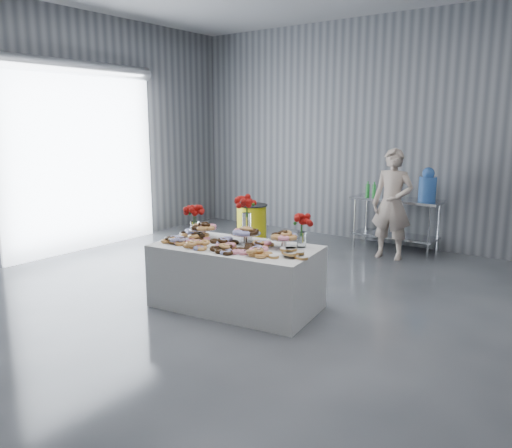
# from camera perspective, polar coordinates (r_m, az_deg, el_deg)

# --- Properties ---
(ground) EXTENTS (9.00, 9.00, 0.00)m
(ground) POSITION_cam_1_polar(r_m,az_deg,el_deg) (5.81, -3.94, -10.36)
(ground) COLOR #37393F
(ground) RESTS_ON ground
(room_walls) EXTENTS (8.04, 9.04, 4.02)m
(room_walls) POSITION_cam_1_polar(r_m,az_deg,el_deg) (5.65, -6.05, 16.29)
(room_walls) COLOR slate
(room_walls) RESTS_ON ground
(display_table) EXTENTS (2.03, 1.27, 0.75)m
(display_table) POSITION_cam_1_polar(r_m,az_deg,el_deg) (5.94, -2.29, -6.02)
(display_table) COLOR white
(display_table) RESTS_ON ground
(prep_table) EXTENTS (1.50, 0.60, 0.90)m
(prep_table) POSITION_cam_1_polar(r_m,az_deg,el_deg) (8.88, 15.73, 1.05)
(prep_table) COLOR silver
(prep_table) RESTS_ON ground
(donut_mounds) EXTENTS (1.90, 1.05, 0.09)m
(donut_mounds) POSITION_cam_1_polar(r_m,az_deg,el_deg) (5.79, -2.63, -2.17)
(donut_mounds) COLOR tan
(donut_mounds) RESTS_ON display_table
(cake_stand_left) EXTENTS (0.36, 0.36, 0.17)m
(cake_stand_left) POSITION_cam_1_polar(r_m,az_deg,el_deg) (6.21, -6.01, -0.37)
(cake_stand_left) COLOR silver
(cake_stand_left) RESTS_ON display_table
(cake_stand_mid) EXTENTS (0.36, 0.36, 0.17)m
(cake_stand_mid) POSITION_cam_1_polar(r_m,az_deg,el_deg) (5.91, -1.18, -0.94)
(cake_stand_mid) COLOR silver
(cake_stand_mid) RESTS_ON display_table
(cake_stand_right) EXTENTS (0.36, 0.36, 0.17)m
(cake_stand_right) POSITION_cam_1_polar(r_m,az_deg,el_deg) (5.68, 3.23, -1.44)
(cake_stand_right) COLOR silver
(cake_stand_right) RESTS_ON display_table
(danish_pile) EXTENTS (0.48, 0.48, 0.11)m
(danish_pile) POSITION_cam_1_polar(r_m,az_deg,el_deg) (5.36, 3.82, -3.18)
(danish_pile) COLOR white
(danish_pile) RESTS_ON display_table
(bouquet_left) EXTENTS (0.26, 0.26, 0.42)m
(bouquet_left) POSITION_cam_1_polar(r_m,az_deg,el_deg) (6.38, -7.03, 1.34)
(bouquet_left) COLOR white
(bouquet_left) RESTS_ON display_table
(bouquet_right) EXTENTS (0.26, 0.26, 0.42)m
(bouquet_right) POSITION_cam_1_polar(r_m,az_deg,el_deg) (5.73, 5.24, 0.23)
(bouquet_right) COLOR white
(bouquet_right) RESTS_ON display_table
(bouquet_center) EXTENTS (0.26, 0.26, 0.57)m
(bouquet_center) POSITION_cam_1_polar(r_m,az_deg,el_deg) (6.08, -1.09, 1.72)
(bouquet_center) COLOR silver
(bouquet_center) RESTS_ON display_table
(water_jug) EXTENTS (0.28, 0.28, 0.55)m
(water_jug) POSITION_cam_1_polar(r_m,az_deg,el_deg) (8.65, 19.02, 4.14)
(water_jug) COLOR #3D77D2
(water_jug) RESTS_ON prep_table
(drink_bottles) EXTENTS (0.54, 0.08, 0.27)m
(drink_bottles) POSITION_cam_1_polar(r_m,az_deg,el_deg) (8.84, 13.70, 3.84)
(drink_bottles) COLOR #268C33
(drink_bottles) RESTS_ON prep_table
(person) EXTENTS (0.67, 0.46, 1.77)m
(person) POSITION_cam_1_polar(r_m,az_deg,el_deg) (8.26, 15.30, 2.21)
(person) COLOR #CC8C93
(person) RESTS_ON ground
(trash_barrel) EXTENTS (0.57, 0.57, 0.73)m
(trash_barrel) POSITION_cam_1_polar(r_m,az_deg,el_deg) (8.97, -0.50, -0.05)
(trash_barrel) COLOR yellow
(trash_barrel) RESTS_ON ground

